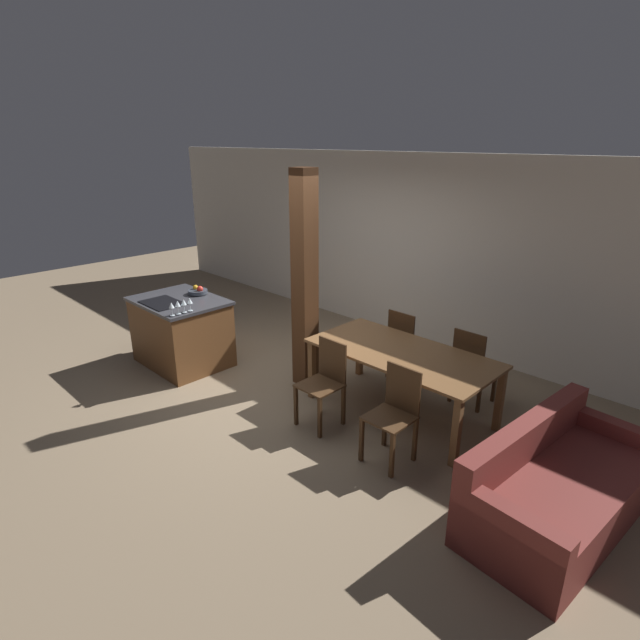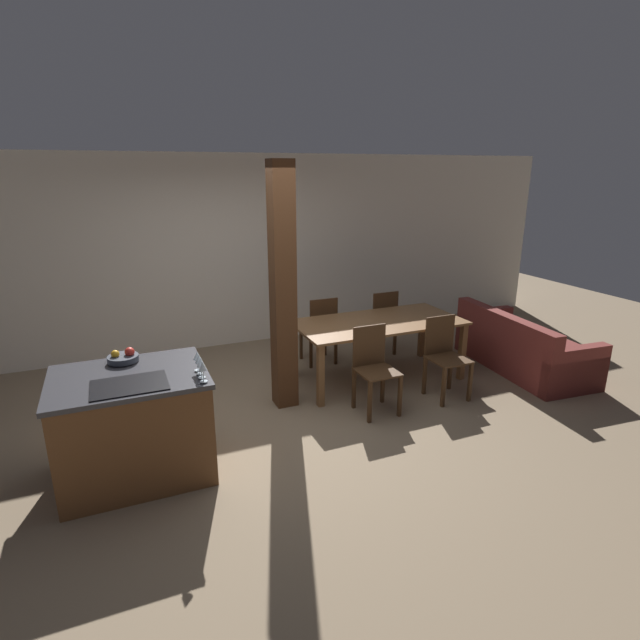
# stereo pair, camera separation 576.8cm
# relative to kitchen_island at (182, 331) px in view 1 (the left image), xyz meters

# --- Properties ---
(ground_plane) EXTENTS (16.00, 16.00, 0.00)m
(ground_plane) POSITION_rel_kitchen_island_xyz_m (1.35, 0.45, -0.45)
(ground_plane) COLOR #847056
(wall_back) EXTENTS (11.20, 0.08, 2.70)m
(wall_back) POSITION_rel_kitchen_island_xyz_m (1.35, 2.97, 0.90)
(wall_back) COLOR silver
(wall_back) RESTS_ON ground_plane
(kitchen_island) EXTENTS (1.21, 0.93, 0.91)m
(kitchen_island) POSITION_rel_kitchen_island_xyz_m (0.00, 0.00, 0.00)
(kitchen_island) COLOR brown
(kitchen_island) RESTS_ON ground_plane
(fruit_bowl) EXTENTS (0.26, 0.26, 0.12)m
(fruit_bowl) POSITION_rel_kitchen_island_xyz_m (-0.02, 0.31, 0.49)
(fruit_bowl) COLOR #383D47
(fruit_bowl) RESTS_ON kitchen_island
(wine_glass_near) EXTENTS (0.07, 0.07, 0.16)m
(wine_glass_near) POSITION_rel_kitchen_island_xyz_m (0.53, -0.39, 0.58)
(wine_glass_near) COLOR silver
(wine_glass_near) RESTS_ON kitchen_island
(wine_glass_middle) EXTENTS (0.07, 0.07, 0.16)m
(wine_glass_middle) POSITION_rel_kitchen_island_xyz_m (0.53, -0.31, 0.58)
(wine_glass_middle) COLOR silver
(wine_glass_middle) RESTS_ON kitchen_island
(wine_glass_far) EXTENTS (0.07, 0.07, 0.16)m
(wine_glass_far) POSITION_rel_kitchen_island_xyz_m (0.53, -0.23, 0.58)
(wine_glass_far) COLOR silver
(wine_glass_far) RESTS_ON kitchen_island
(wine_glass_end) EXTENTS (0.07, 0.07, 0.16)m
(wine_glass_end) POSITION_rel_kitchen_island_xyz_m (0.53, -0.15, 0.58)
(wine_glass_end) COLOR silver
(wine_glass_end) RESTS_ON kitchen_island
(dining_table) EXTENTS (2.01, 0.99, 0.74)m
(dining_table) POSITION_rel_kitchen_island_xyz_m (2.86, 0.98, 0.20)
(dining_table) COLOR brown
(dining_table) RESTS_ON ground_plane
(dining_chair_near_left) EXTENTS (0.40, 0.40, 0.91)m
(dining_chair_near_left) POSITION_rel_kitchen_island_xyz_m (2.40, 0.26, 0.03)
(dining_chair_near_left) COLOR #472D19
(dining_chair_near_left) RESTS_ON ground_plane
(dining_chair_near_right) EXTENTS (0.40, 0.40, 0.91)m
(dining_chair_near_right) POSITION_rel_kitchen_island_xyz_m (3.31, 0.26, 0.03)
(dining_chair_near_right) COLOR #472D19
(dining_chair_near_right) RESTS_ON ground_plane
(dining_chair_far_left) EXTENTS (0.40, 0.40, 0.91)m
(dining_chair_far_left) POSITION_rel_kitchen_island_xyz_m (2.40, 1.70, 0.03)
(dining_chair_far_left) COLOR #472D19
(dining_chair_far_left) RESTS_ON ground_plane
(dining_chair_far_right) EXTENTS (0.40, 0.40, 0.91)m
(dining_chair_far_right) POSITION_rel_kitchen_island_xyz_m (3.31, 1.70, 0.03)
(dining_chair_far_right) COLOR #472D19
(dining_chair_far_right) RESTS_ON ground_plane
(couch) EXTENTS (0.99, 1.89, 0.76)m
(couch) POSITION_rel_kitchen_island_xyz_m (4.72, 0.52, -0.19)
(couch) COLOR maroon
(couch) RESTS_ON ground_plane
(timber_post) EXTENTS (0.23, 0.23, 2.58)m
(timber_post) POSITION_rel_kitchen_island_xyz_m (1.58, 0.77, 0.84)
(timber_post) COLOR #4C2D19
(timber_post) RESTS_ON ground_plane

